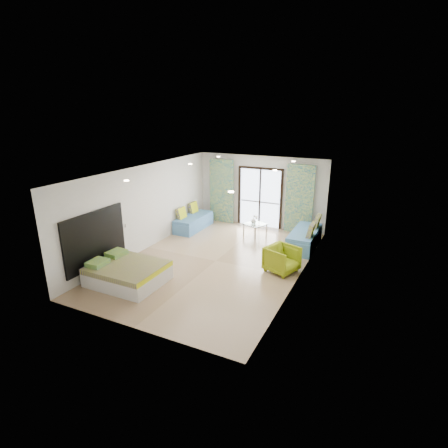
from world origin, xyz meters
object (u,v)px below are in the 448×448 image
at_px(daybed_left, 193,222).
at_px(daybed_right, 305,238).
at_px(coffee_table, 255,225).
at_px(armchair, 282,258).
at_px(bed, 127,273).

distance_m(daybed_left, daybed_right, 4.23).
bearing_deg(daybed_left, coffee_table, 7.81).
bearing_deg(daybed_right, armchair, -94.51).
xyz_separation_m(daybed_left, coffee_table, (2.37, 0.33, 0.11)).
relative_size(bed, daybed_right, 0.90).
bearing_deg(daybed_right, coffee_table, 169.47).
height_order(daybed_left, armchair, daybed_left).
relative_size(bed, daybed_left, 0.99).
height_order(bed, daybed_right, daybed_right).
relative_size(bed, coffee_table, 2.10).
distance_m(daybed_left, coffee_table, 2.39).
relative_size(daybed_right, coffee_table, 2.32).
distance_m(bed, coffee_table, 5.12).
bearing_deg(armchair, daybed_left, 82.53).
xyz_separation_m(daybed_right, armchair, (-0.14, -2.13, 0.10)).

